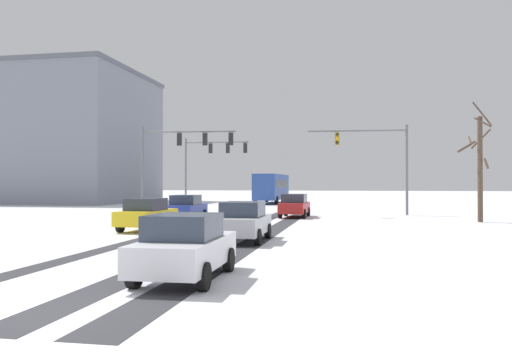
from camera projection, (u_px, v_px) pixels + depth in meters
name	position (u px, v px, depth m)	size (l,w,h in m)	color
ground_plane	(40.00, 313.00, 9.51)	(300.00, 300.00, 0.00)	white
wheel_track_left_lane	(235.00, 233.00, 24.72)	(0.98, 34.10, 0.01)	#38383D
wheel_track_right_lane	(268.00, 233.00, 24.42)	(1.04, 34.10, 0.01)	#38383D
wheel_track_center	(171.00, 232.00, 25.31)	(0.80, 34.10, 0.01)	#38383D
sidewalk_kerb_right	(481.00, 239.00, 21.24)	(4.00, 34.10, 0.12)	white
traffic_signal_near_left	(180.00, 149.00, 37.56)	(6.97, 0.85, 6.50)	slate
traffic_signal_near_right	(378.00, 153.00, 36.58)	(7.01, 0.65, 6.50)	slate
traffic_signal_far_left	(211.00, 157.00, 47.29)	(5.98, 0.43, 6.50)	slate
car_red_lead	(294.00, 206.00, 35.85)	(1.93, 4.15, 1.62)	red
car_blue_second	(186.00, 208.00, 32.81)	(1.90, 4.14, 1.62)	#233899
car_yellow_cab_third	(147.00, 214.00, 25.91)	(1.97, 4.17, 1.62)	yellow
car_silver_fourth	(243.00, 221.00, 21.10)	(1.86, 4.11, 1.62)	#B7BABF
car_white_fifth	(185.00, 246.00, 12.76)	(1.89, 4.13, 1.62)	silver
bus_oncoming	(272.00, 186.00, 60.61)	(2.80, 11.04, 3.38)	#284793
bare_tree_sidewalk_mid	(479.00, 164.00, 31.47)	(2.08, 1.92, 7.27)	brown
office_building_far_left_block	(47.00, 138.00, 65.03)	(23.97, 19.12, 16.09)	gray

